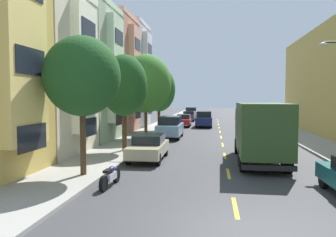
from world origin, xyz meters
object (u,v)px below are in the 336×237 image
(street_tree_farthest, at_px, (159,89))
(parked_hatchback_red, at_px, (184,120))
(delivery_box_truck, at_px, (260,129))
(parked_suv_silver, at_px, (191,113))
(street_tree_third, at_px, (146,84))
(parked_sedan_burgundy, at_px, (242,114))
(parked_wagon_charcoal, at_px, (189,116))
(moving_navy_sedan, at_px, (204,119))
(street_tree_second, at_px, (124,86))
(parked_suv_sky, at_px, (170,127))
(parked_sedan_champagne, at_px, (149,147))
(parked_wagon_orange, at_px, (249,117))
(street_tree_nearest, at_px, (82,76))
(parked_motorcycle, at_px, (110,177))
(parked_wagon_forest, at_px, (255,121))

(street_tree_farthest, xyz_separation_m, parked_hatchback_red, (2.07, 6.29, -3.69))
(delivery_box_truck, relative_size, parked_suv_silver, 1.58)
(street_tree_third, relative_size, parked_sedan_burgundy, 1.56)
(street_tree_farthest, relative_size, parked_hatchback_red, 1.66)
(parked_suv_silver, relative_size, parked_wagon_charcoal, 1.02)
(street_tree_farthest, bearing_deg, moving_navy_sedan, 52.31)
(street_tree_second, distance_m, moving_navy_sedan, 20.96)
(parked_suv_sky, distance_m, parked_sedan_champagne, 10.65)
(street_tree_second, bearing_deg, parked_wagon_orange, 69.59)
(street_tree_nearest, bearing_deg, street_tree_farthest, 90.00)
(parked_hatchback_red, bearing_deg, parked_motorcycle, -90.83)
(street_tree_third, height_order, parked_wagon_forest, street_tree_third)
(street_tree_third, height_order, parked_suv_silver, street_tree_third)
(parked_wagon_orange, distance_m, parked_hatchback_red, 12.16)
(parked_wagon_orange, relative_size, parked_motorcycle, 2.30)
(street_tree_nearest, xyz_separation_m, parked_wagon_orange, (10.79, 36.12, -3.65))
(street_tree_second, relative_size, delivery_box_truck, 0.81)
(parked_suv_sky, bearing_deg, parked_sedan_burgundy, 74.96)
(delivery_box_truck, xyz_separation_m, parked_suv_sky, (-6.24, 10.78, -0.88))
(street_tree_second, bearing_deg, parked_suv_sky, 76.55)
(parked_wagon_orange, bearing_deg, parked_suv_sky, -113.00)
(delivery_box_truck, bearing_deg, street_tree_second, 162.53)
(parked_suv_sky, height_order, parked_motorcycle, parked_suv_sky)
(parked_wagon_forest, bearing_deg, parked_suv_sky, -127.01)
(street_tree_nearest, distance_m, delivery_box_truck, 9.72)
(parked_wagon_forest, bearing_deg, delivery_box_truck, -96.19)
(parked_motorcycle, bearing_deg, street_tree_second, 100.99)
(delivery_box_truck, relative_size, parked_suv_sky, 1.58)
(street_tree_third, height_order, moving_navy_sedan, street_tree_third)
(delivery_box_truck, bearing_deg, parked_motorcycle, -137.87)
(street_tree_farthest, height_order, parked_wagon_forest, street_tree_farthest)
(street_tree_farthest, xyz_separation_m, parked_sedan_champagne, (2.05, -16.68, -3.70))
(parked_hatchback_red, height_order, parked_motorcycle, parked_hatchback_red)
(parked_sedan_champagne, bearing_deg, parked_wagon_forest, 68.84)
(street_tree_third, distance_m, parked_sedan_burgundy, 35.52)
(street_tree_nearest, distance_m, moving_navy_sedan, 27.90)
(street_tree_second, xyz_separation_m, parked_suv_sky, (1.96, 8.20, -3.32))
(street_tree_third, distance_m, parked_wagon_orange, 24.72)
(street_tree_second, bearing_deg, street_tree_nearest, -90.00)
(street_tree_second, relative_size, parked_suv_sky, 1.28)
(parked_sedan_champagne, bearing_deg, street_tree_second, 129.92)
(parked_suv_silver, bearing_deg, parked_wagon_charcoal, -89.58)
(parked_motorcycle, bearing_deg, parked_sedan_champagne, 86.25)
(moving_navy_sedan, bearing_deg, parked_sedan_burgundy, 73.46)
(parked_wagon_charcoal, bearing_deg, parked_sedan_champagne, -89.91)
(parked_suv_silver, height_order, parked_sedan_champagne, parked_suv_silver)
(delivery_box_truck, distance_m, parked_suv_silver, 40.53)
(street_tree_second, xyz_separation_m, parked_wagon_forest, (10.61, 19.67, -3.51))
(street_tree_nearest, height_order, parked_suv_silver, street_tree_nearest)
(parked_suv_sky, distance_m, parked_sedan_burgundy, 33.71)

